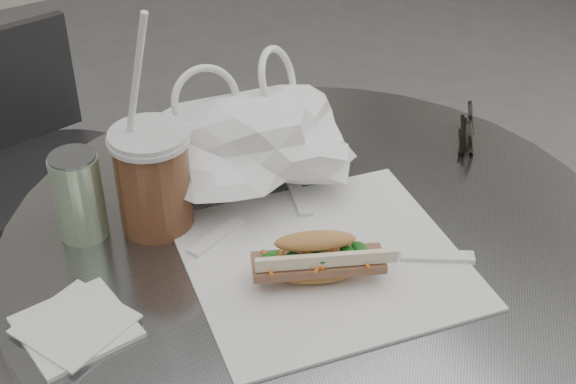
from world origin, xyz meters
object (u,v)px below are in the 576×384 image
chair_far (57,220)px  sunglasses (469,129)px  drink_can (79,196)px  cafe_table (311,384)px  iced_coffee (153,178)px  banh_mi (317,258)px

chair_far → sunglasses: bearing=114.3°
chair_far → drink_can: 0.80m
cafe_table → iced_coffee: 0.39m
cafe_table → iced_coffee: bearing=142.4°
banh_mi → sunglasses: size_ratio=2.15×
banh_mi → drink_can: 0.29m
cafe_table → sunglasses: bearing=10.7°
chair_far → banh_mi: size_ratio=3.66×
sunglasses → drink_can: size_ratio=0.80×
iced_coffee → sunglasses: iced_coffee is taller
cafe_table → chair_far: cafe_table is taller
cafe_table → banh_mi: 0.32m
cafe_table → sunglasses: (0.31, 0.06, 0.29)m
iced_coffee → drink_can: bearing=160.1°
banh_mi → drink_can: bearing=156.3°
chair_far → sunglasses: 0.95m
sunglasses → chair_far: bearing=74.9°
drink_can → cafe_table: bearing=-32.1°
banh_mi → iced_coffee: bearing=144.7°
cafe_table → drink_can: 0.43m
cafe_table → chair_far: (-0.12, 0.78, -0.15)m
sunglasses → iced_coffee: bearing=126.6°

